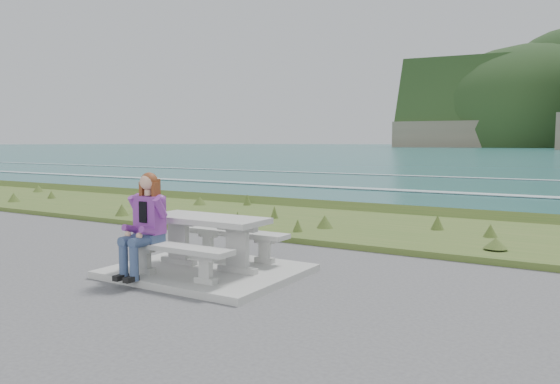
{
  "coord_description": "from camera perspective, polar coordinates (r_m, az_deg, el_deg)",
  "views": [
    {
      "loc": [
        4.92,
        -6.11,
        1.92
      ],
      "look_at": [
        0.51,
        1.2,
        1.13
      ],
      "focal_mm": 35.0,
      "sensor_mm": 36.0,
      "label": 1
    }
  ],
  "objects": [
    {
      "name": "concrete_slab",
      "position": [
        8.06,
        -7.61,
        -8.19
      ],
      "size": [
        2.6,
        2.1,
        0.1
      ],
      "primitive_type": "cube",
      "color": "#9A9B96",
      "rests_on": "ground"
    },
    {
      "name": "picnic_table",
      "position": [
        7.94,
        -7.67,
        -3.74
      ],
      "size": [
        1.8,
        0.75,
        0.75
      ],
      "color": "#9A9B96",
      "rests_on": "concrete_slab"
    },
    {
      "name": "bench_landward",
      "position": [
        7.46,
        -11.03,
        -6.2
      ],
      "size": [
        1.8,
        0.35,
        0.45
      ],
      "color": "#9A9B96",
      "rests_on": "concrete_slab"
    },
    {
      "name": "bench_seaward",
      "position": [
        8.53,
        -4.69,
        -4.68
      ],
      "size": [
        1.8,
        0.35,
        0.45
      ],
      "color": "#9A9B96",
      "rests_on": "concrete_slab"
    },
    {
      "name": "grass_verge",
      "position": [
        12.3,
        7.15,
        -3.76
      ],
      "size": [
        160.0,
        4.5,
        0.22
      ],
      "primitive_type": "cube",
      "color": "#385A21",
      "rests_on": "ground"
    },
    {
      "name": "shore_drop",
      "position": [
        14.97,
        11.68,
        -2.22
      ],
      "size": [
        160.0,
        0.8,
        2.2
      ],
      "primitive_type": "cube",
      "color": "brown",
      "rests_on": "ground"
    },
    {
      "name": "ocean",
      "position": [
        31.79,
        22.02,
        -1.74
      ],
      "size": [
        1600.0,
        1600.0,
        0.09
      ],
      "color": "#1F5858",
      "rests_on": "ground"
    },
    {
      "name": "seated_woman",
      "position": [
        7.63,
        -14.22,
        -4.72
      ],
      "size": [
        0.4,
        0.7,
        1.4
      ],
      "rotation": [
        0.0,
        0.0,
        0.01
      ],
      "color": "navy",
      "rests_on": "concrete_slab"
    }
  ]
}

